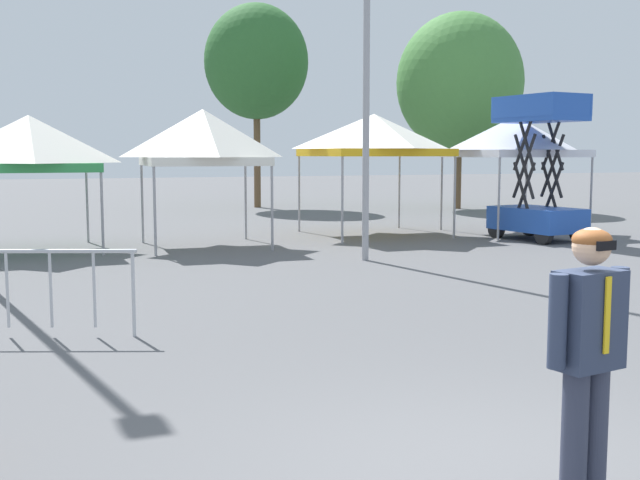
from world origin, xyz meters
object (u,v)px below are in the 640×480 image
canopy_tent_behind_center (515,137)px  person_foreground (588,350)px  canopy_tent_behind_left (203,138)px  canopy_tent_right_of_center (29,144)px  scissor_lift (538,196)px  tree_behind_tents_left (460,83)px  canopy_tent_behind_right (374,135)px  tree_behind_tents_center (256,62)px  crowd_barrier_by_lift (50,276)px

canopy_tent_behind_center → person_foreground: canopy_tent_behind_center is taller
canopy_tent_behind_left → canopy_tent_behind_center: size_ratio=1.00×
canopy_tent_right_of_center → scissor_lift: (12.21, -2.39, -1.31)m
canopy_tent_behind_center → scissor_lift: bearing=-106.9°
canopy_tent_behind_left → canopy_tent_behind_center: 8.89m
canopy_tent_right_of_center → tree_behind_tents_left: bearing=27.0°
canopy_tent_behind_right → person_foreground: size_ratio=1.92×
canopy_tent_behind_center → canopy_tent_right_of_center: bearing=177.2°
canopy_tent_behind_right → tree_behind_tents_left: bearing=46.1°
person_foreground → canopy_tent_right_of_center: bearing=99.8°
person_foreground → tree_behind_tents_center: size_ratio=0.21×
crowd_barrier_by_lift → scissor_lift: bearing=28.4°
canopy_tent_behind_center → canopy_tent_behind_left: bearing=-179.9°
tree_behind_tents_center → canopy_tent_behind_left: bearing=-112.8°
canopy_tent_behind_left → tree_behind_tents_center: 14.40m
tree_behind_tents_left → person_foreground: bearing=-120.6°
canopy_tent_behind_right → person_foreground: (-6.20, -15.59, -1.69)m
person_foreground → tree_behind_tents_left: tree_behind_tents_left is taller
canopy_tent_behind_center → tree_behind_tents_center: size_ratio=0.39×
canopy_tent_behind_center → tree_behind_tents_left: 10.15m
tree_behind_tents_center → crowd_barrier_by_lift: 23.88m
canopy_tent_behind_left → scissor_lift: 8.66m
canopy_tent_behind_left → canopy_tent_behind_right: size_ratio=0.95×
canopy_tent_behind_center → scissor_lift: (-0.54, -1.76, -1.56)m
canopy_tent_behind_right → scissor_lift: bearing=-39.0°
scissor_lift → canopy_tent_behind_right: bearing=141.0°
canopy_tent_right_of_center → crowd_barrier_by_lift: 9.21m
canopy_tent_behind_right → scissor_lift: size_ratio=0.93×
canopy_tent_right_of_center → tree_behind_tents_center: bearing=52.9°
scissor_lift → tree_behind_tents_left: bearing=67.8°
canopy_tent_behind_right → crowd_barrier_by_lift: 13.12m
tree_behind_tents_left → canopy_tent_behind_left: bearing=-144.6°
crowd_barrier_by_lift → canopy_tent_behind_center: bearing=33.2°
canopy_tent_right_of_center → canopy_tent_behind_center: 12.76m
canopy_tent_right_of_center → crowd_barrier_by_lift: size_ratio=1.57×
canopy_tent_behind_right → person_foreground: canopy_tent_behind_right is taller
scissor_lift → crowd_barrier_by_lift: scissor_lift is taller
canopy_tent_behind_left → tree_behind_tents_center: (5.43, 12.91, 3.38)m
canopy_tent_behind_left → canopy_tent_behind_center: canopy_tent_behind_center is taller
canopy_tent_right_of_center → canopy_tent_behind_center: (12.74, -0.63, 0.25)m
canopy_tent_behind_right → crowd_barrier_by_lift: size_ratio=1.74×
canopy_tent_behind_left → crowd_barrier_by_lift: canopy_tent_behind_left is taller
scissor_lift → tree_behind_tents_left: tree_behind_tents_left is taller
tree_behind_tents_center → person_foreground: bearing=-103.6°
canopy_tent_behind_left → scissor_lift: size_ratio=0.88×
canopy_tent_behind_center → person_foreground: 17.85m
person_foreground → crowd_barrier_by_lift: size_ratio=0.90×
canopy_tent_right_of_center → tree_behind_tents_left: (16.62, 8.45, 2.62)m
canopy_tent_right_of_center → canopy_tent_behind_center: size_ratio=0.94×
canopy_tent_right_of_center → person_foreground: bearing=-80.2°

